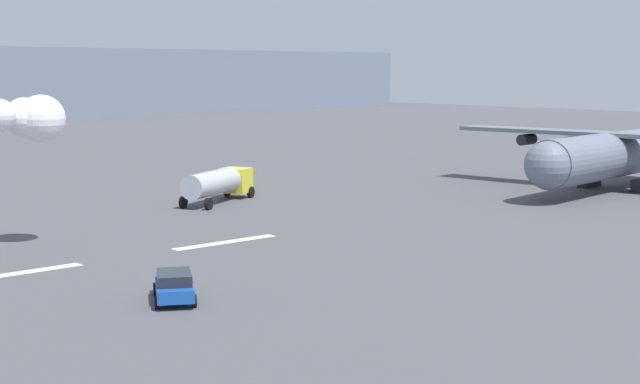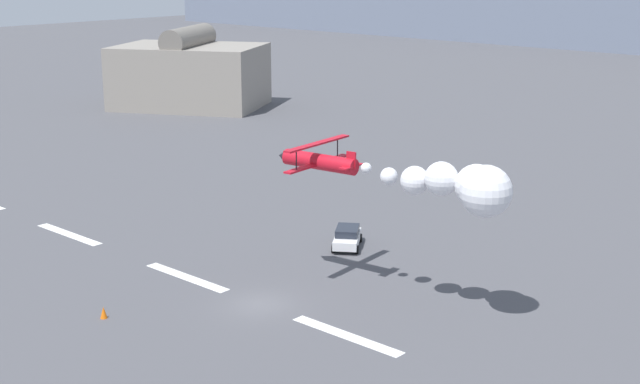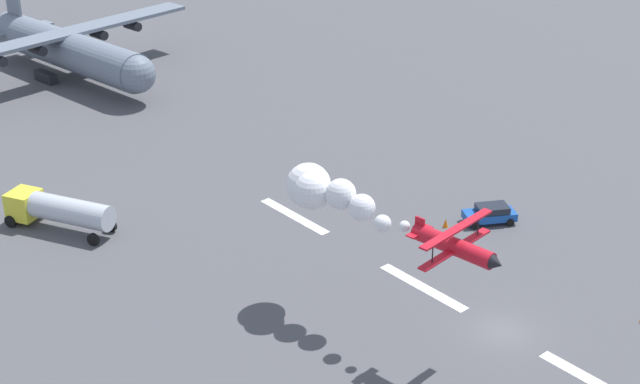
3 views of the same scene
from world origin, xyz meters
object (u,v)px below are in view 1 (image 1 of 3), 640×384
object	(u,v)px
cargo_transport_plane	(606,154)
fuel_tanker_truck	(218,183)
followme_car_yellow	(174,285)
traffic_cone_far	(170,278)
stunt_biplane_red	(4,119)

from	to	relation	value
cargo_transport_plane	fuel_tanker_truck	distance (m)	36.71
followme_car_yellow	traffic_cone_far	bearing A→B (deg)	61.39
fuel_tanker_truck	stunt_biplane_red	bearing A→B (deg)	-157.87
followme_car_yellow	cargo_transport_plane	bearing A→B (deg)	9.43
cargo_transport_plane	stunt_biplane_red	size ratio (longest dim) A/B	1.91
cargo_transport_plane	followme_car_yellow	bearing A→B (deg)	-170.57
cargo_transport_plane	followme_car_yellow	size ratio (longest dim) A/B	7.22
stunt_biplane_red	followme_car_yellow	size ratio (longest dim) A/B	3.77
traffic_cone_far	fuel_tanker_truck	bearing A→B (deg)	49.99
stunt_biplane_red	traffic_cone_far	xyz separation A→B (m)	(2.77, -14.48, -8.07)
traffic_cone_far	followme_car_yellow	bearing A→B (deg)	-118.61
stunt_biplane_red	followme_car_yellow	bearing A→B (deg)	-86.90
stunt_biplane_red	followme_car_yellow	xyz separation A→B (m)	(0.96, -17.80, -7.63)
stunt_biplane_red	fuel_tanker_truck	size ratio (longest dim) A/B	1.83
followme_car_yellow	traffic_cone_far	distance (m)	3.81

